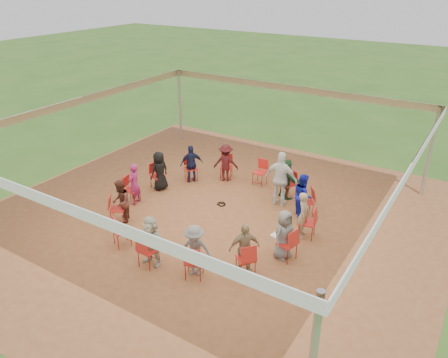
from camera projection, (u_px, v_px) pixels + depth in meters
The scene contains 32 objects.
ground at pixel (213, 218), 13.12m from camera, with size 80.00×80.00×0.00m, color #2F551A.
dirt_patch at pixel (213, 218), 13.11m from camera, with size 13.00×13.00×0.00m, color brown.
tent at pixel (213, 144), 12.10m from camera, with size 10.33×10.33×3.00m.
chair_0 at pixel (287, 244), 11.08m from camera, with size 0.42×0.44×0.90m, color red, non-canonical shape.
chair_1 at pixel (307, 223), 12.01m from camera, with size 0.42×0.44×0.90m, color red, non-canonical shape.
chair_2 at pixel (306, 201), 13.13m from camera, with size 0.42×0.44×0.90m, color red, non-canonical shape.
chair_3 at pixel (288, 184), 14.20m from camera, with size 0.42×0.44×0.90m, color red, non-canonical shape.
chair_4 at pixel (260, 173), 15.02m from camera, with size 0.42×0.44×0.90m, color red, non-canonical shape.
chair_5 at pixel (226, 167), 15.43m from camera, with size 0.42×0.44×0.90m, color red, non-canonical shape.
chair_6 at pixel (191, 168), 15.33m from camera, with size 0.42×0.44×0.90m, color red, non-canonical shape.
chair_7 at pixel (158, 176), 14.76m from camera, with size 0.42×0.44×0.90m, color red, non-canonical shape.
chair_8 at pixel (132, 190), 13.83m from camera, with size 0.42×0.44×0.90m, color red, non-canonical shape.
chair_9 at pixel (117, 209), 12.72m from camera, with size 0.42×0.44×0.90m, color red, non-canonical shape.
chair_10 at pixel (122, 231), 11.64m from camera, with size 0.42×0.44×0.90m, color red, non-canonical shape.
chair_11 at pixel (148, 250), 10.82m from camera, with size 0.42×0.44×0.90m, color red, non-canonical shape.
chair_12 at pixel (194, 261), 10.42m from camera, with size 0.42×0.44×0.90m, color red, non-canonical shape.
chair_13 at pixel (246, 259), 10.51m from camera, with size 0.42×0.44×0.90m, color red, non-canonical shape.
person_seated_0 at pixel (284, 235), 11.06m from camera, with size 0.66×0.37×1.34m, color slate.
person_seated_1 at pixel (304, 215), 11.96m from camera, with size 0.49×0.32×1.34m, color #9F8665.
person_seated_2 at pixel (303, 195), 13.02m from camera, with size 0.65×0.38×1.34m, color #111A9D.
person_seated_3 at pixel (286, 179), 14.05m from camera, with size 1.25×0.47×1.34m, color #214628.
person_seated_4 at pixel (226, 163), 15.22m from camera, with size 0.87×0.43×1.34m, color #3C0F13.
person_seated_5 at pixel (192, 164), 15.13m from camera, with size 0.79×0.40×1.34m, color #141A3B.
person_seated_6 at pixel (160, 171), 14.59m from camera, with size 0.66×0.37×1.34m, color black.
person_seated_7 at pixel (134, 184), 13.69m from camera, with size 0.49×0.32×1.34m, color #8F1E5A.
person_seated_8 at pixel (121, 202), 12.63m from camera, with size 0.65×0.38×1.34m, color #51281F.
person_seated_9 at pixel (151, 241), 10.81m from camera, with size 1.25×0.47×1.34m, color #BAB7A4.
person_seated_10 at pixel (195, 250), 10.43m from camera, with size 0.87×0.43×1.34m, color slate.
person_seated_11 at pixel (244, 248), 10.52m from camera, with size 0.79×0.40×1.34m, color #9F8665.
standing_person at pixel (281, 179), 13.50m from camera, with size 1.05×0.54×1.79m, color silver.
cable_coil at pixel (221, 204), 13.87m from camera, with size 0.36×0.36×0.03m.
laptop at pixel (279, 233), 11.18m from camera, with size 0.34×0.38×0.23m.
Camera 1 is at (6.31, -9.42, 6.71)m, focal length 35.00 mm.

